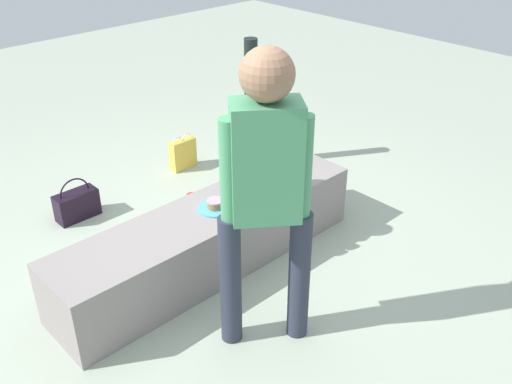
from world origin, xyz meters
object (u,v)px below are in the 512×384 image
gift_bag (183,154)px  cake_box_white (164,235)px  water_bottle_near_gift (101,253)px  adult_standing (266,181)px  party_cup_red (192,200)px  child_seated (250,165)px  handbag_black_leather (77,204)px  cake_plate (215,206)px

gift_bag → cake_box_white: 1.13m
water_bottle_near_gift → cake_box_white: 0.46m
adult_standing → party_cup_red: (0.56, 1.38, -0.93)m
adult_standing → gift_bag: bearing=65.1°
water_bottle_near_gift → party_cup_red: 0.92m
gift_bag → cake_box_white: size_ratio=0.91×
child_seated → handbag_black_leather: child_seated is taller
cake_plate → water_bottle_near_gift: size_ratio=0.97×
water_bottle_near_gift → party_cup_red: (0.90, 0.20, -0.05)m
water_bottle_near_gift → adult_standing: bearing=-74.1°
water_bottle_near_gift → handbag_black_leather: (0.18, 0.65, 0.01)m
cake_box_white → gift_bag: bearing=46.0°
gift_bag → child_seated: bearing=-107.0°
cake_plate → handbag_black_leather: cake_plate is taller
handbag_black_leather → water_bottle_near_gift: bearing=-105.5°
cake_box_white → party_cup_red: bearing=29.5°
child_seated → gift_bag: child_seated is taller
gift_bag → water_bottle_near_gift: (-1.24, -0.76, -0.03)m
cake_box_white → handbag_black_leather: (-0.28, 0.70, 0.05)m
gift_bag → water_bottle_near_gift: bearing=-148.5°
gift_bag → water_bottle_near_gift: 1.46m
gift_bag → party_cup_red: gift_bag is taller
party_cup_red → child_seated: bearing=-93.7°
adult_standing → cake_box_white: (0.12, 1.14, -0.93)m
child_seated → water_bottle_near_gift: child_seated is taller
gift_bag → water_bottle_near_gift: size_ratio=1.34×
adult_standing → party_cup_red: bearing=68.0°
adult_standing → gift_bag: 2.31m
cake_plate → gift_bag: size_ratio=0.72×
cake_plate → handbag_black_leather: 1.27m
cake_plate → gift_bag: 1.47m
party_cup_red → water_bottle_near_gift: bearing=-167.6°
party_cup_red → handbag_black_leather: 0.85m
child_seated → handbag_black_leather: size_ratio=1.49×
child_seated → cake_box_white: (-0.39, 0.47, -0.58)m
adult_standing → party_cup_red: 1.76m
party_cup_red → cake_box_white: cake_box_white is taller
adult_standing → cake_plate: (0.23, 0.68, -0.53)m
party_cup_red → gift_bag: bearing=58.5°
gift_bag → party_cup_red: 0.67m
child_seated → cake_box_white: bearing=129.9°
child_seated → party_cup_red: size_ratio=4.68×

